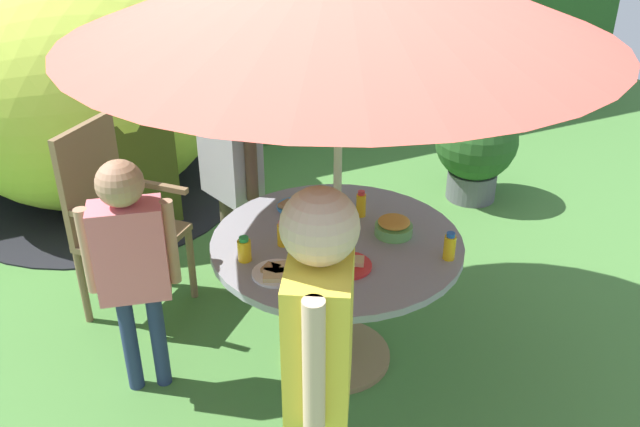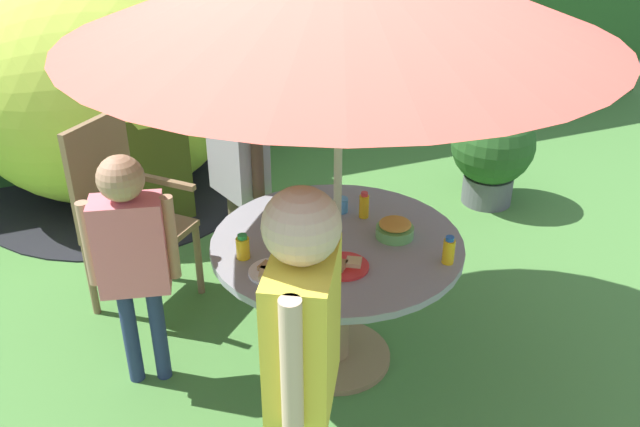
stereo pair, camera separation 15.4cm
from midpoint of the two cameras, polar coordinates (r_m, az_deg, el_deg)
name	(u,v)px [view 1 (the left image)]	position (r m, az deg, el deg)	size (l,w,h in m)	color
ground_plane	(335,358)	(3.50, -0.01, -12.05)	(10.00, 10.00, 0.02)	#477A38
hedge_backdrop	(166,41)	(5.70, -13.50, 13.85)	(9.00, 0.70, 1.78)	#285623
garden_table	(336,271)	(3.18, -0.01, -4.84)	(1.15, 1.15, 0.69)	#93704C
wooden_chair	(114,214)	(3.72, -17.96, -0.08)	(0.63, 0.63, 1.05)	brown
dome_tent	(86,90)	(4.93, -19.84, 9.72)	(2.25, 2.25, 1.64)	#B2C63F
potted_plant	(476,145)	(4.89, 12.02, 5.61)	(0.58, 0.58, 0.74)	#595960
child_in_grey_shirt	(230,153)	(3.63, -8.75, 5.00)	(0.27, 0.43, 1.31)	brown
child_in_pink_shirt	(130,251)	(3.04, -16.99, -3.06)	(0.39, 0.23, 1.16)	navy
child_in_yellow_shirt	(320,332)	(2.21, -2.06, -9.91)	(0.36, 0.42, 1.41)	navy
snack_bowl	(394,227)	(3.13, 4.79, -1.12)	(0.17, 0.17, 0.09)	#66B259
plate_center_front	(294,205)	(3.37, -3.47, 0.66)	(0.18, 0.18, 0.03)	#338CD8
plate_mid_right	(277,272)	(2.86, -5.18, -4.94)	(0.21, 0.21, 0.03)	white
plate_far_right	(347,265)	(2.90, 0.71, -4.33)	(0.22, 0.22, 0.03)	red
juice_bottle_near_left	(361,204)	(3.27, 2.10, 0.76)	(0.05, 0.05, 0.13)	yellow
juice_bottle_near_right	(283,234)	(3.04, -4.57, -1.74)	(0.05, 0.05, 0.12)	yellow
juice_bottle_far_left	(450,247)	(2.97, 9.33, -2.78)	(0.05, 0.05, 0.13)	yellow
juice_bottle_center_back	(244,250)	(2.95, -7.84, -3.03)	(0.06, 0.06, 0.11)	yellow
cup_near	(338,204)	(3.32, 0.16, 0.75)	(0.07, 0.07, 0.07)	#4C99D8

